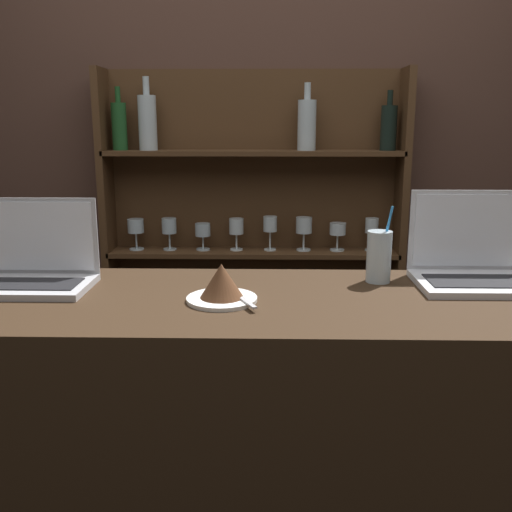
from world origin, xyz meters
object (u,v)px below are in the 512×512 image
at_px(water_glass, 379,256).
at_px(laptop_far, 477,264).
at_px(laptop_near, 32,267).
at_px(cake_plate, 222,285).

bearing_deg(water_glass, laptop_far, -0.96).
distance_m(laptop_near, water_glass, 0.94).
height_order(laptop_near, water_glass, laptop_near).
xyz_separation_m(laptop_near, water_glass, (0.93, 0.06, 0.02)).
bearing_deg(cake_plate, water_glass, 24.08).
distance_m(laptop_near, laptop_far, 1.20).
height_order(cake_plate, water_glass, water_glass).
bearing_deg(laptop_near, laptop_far, 2.79).
bearing_deg(cake_plate, laptop_near, 166.66).
relative_size(laptop_far, water_glass, 1.63).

